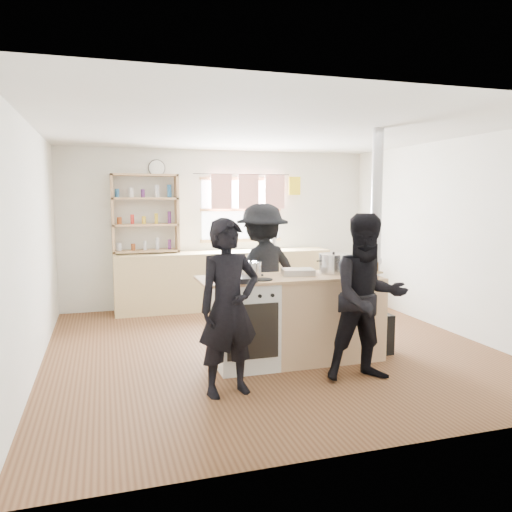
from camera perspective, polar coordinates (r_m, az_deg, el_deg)
name	(u,v)px	position (r m, az deg, el deg)	size (l,w,h in m)	color
ground	(269,347)	(5.97, 1.46, -10.41)	(5.00, 5.00, 0.01)	brown
back_counter	(225,280)	(7.95, -3.61, -2.71)	(3.40, 0.55, 0.90)	#D1B87E
shelving_unit	(145,213)	(7.78, -12.53, 4.80)	(1.00, 0.28, 1.20)	tan
thermos	(273,241)	(8.10, 2.00, 1.73)	(0.10, 0.10, 0.29)	silver
cooking_island	(298,318)	(5.40, 4.80, -7.12)	(1.97, 0.64, 0.93)	white
skillet_greens	(244,279)	(4.90, -1.41, -2.66)	(0.37, 0.37, 0.05)	black
roast_tray	(298,272)	(5.35, 4.82, -1.78)	(0.38, 0.30, 0.07)	silver
stockpot_stove	(251,269)	(5.21, -0.59, -1.51)	(0.22, 0.22, 0.18)	silver
stockpot_counter	(333,263)	(5.51, 8.84, -0.85)	(0.32, 0.32, 0.24)	silver
bread_board	(367,269)	(5.59, 12.59, -1.41)	(0.30, 0.23, 0.12)	tan
flue_heater	(374,295)	(5.78, 13.33, -4.36)	(0.35, 0.35, 2.50)	black
person_near_left	(229,307)	(4.43, -3.13, -5.89)	(0.58, 0.38, 1.58)	black
person_near_right	(368,298)	(4.88, 12.66, -4.69)	(0.78, 0.61, 1.61)	black
person_far	(262,273)	(6.08, 0.70, -1.93)	(1.08, 0.62, 1.68)	black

